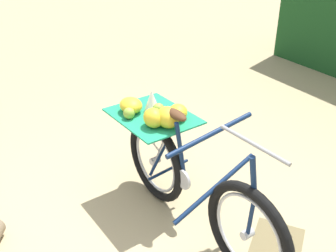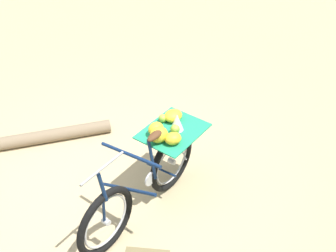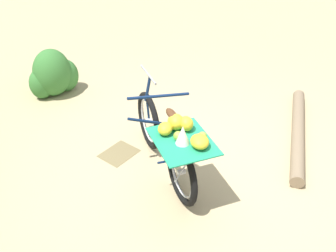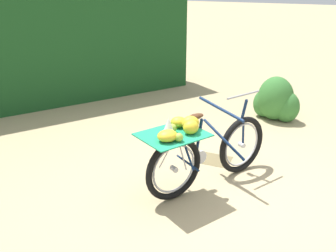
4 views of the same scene
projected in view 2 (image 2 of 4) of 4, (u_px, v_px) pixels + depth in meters
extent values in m
plane|color=tan|center=(119.00, 196.00, 4.74)|extent=(60.00, 60.00, 0.00)
torus|color=black|center=(106.00, 222.00, 3.99)|extent=(0.43, 0.66, 0.73)
torus|color=#B7B7BC|center=(106.00, 222.00, 3.99)|extent=(0.31, 0.50, 0.57)
cylinder|color=#B7B7BC|center=(106.00, 222.00, 3.99)|extent=(0.10, 0.09, 0.06)
torus|color=black|center=(172.00, 161.00, 4.66)|extent=(0.43, 0.66, 0.73)
torus|color=#B7B7BC|center=(172.00, 161.00, 4.66)|extent=(0.31, 0.50, 0.57)
cylinder|color=#B7B7BC|center=(172.00, 161.00, 4.66)|extent=(0.10, 0.09, 0.06)
cylinder|color=#0F2347|center=(128.00, 189.00, 4.10)|extent=(0.62, 0.39, 0.30)
cylinder|color=#0F2347|center=(130.00, 155.00, 3.90)|extent=(0.63, 0.39, 0.11)
cylinder|color=#0F2347|center=(152.00, 159.00, 4.28)|extent=(0.12, 0.09, 0.49)
cylinder|color=#0F2347|center=(161.00, 170.00, 4.53)|extent=(0.34, 0.21, 0.05)
cylinder|color=#0F2347|center=(163.00, 153.00, 4.43)|extent=(0.29, 0.18, 0.47)
cylinder|color=#0F2347|center=(104.00, 212.00, 3.89)|extent=(0.06, 0.05, 0.30)
cylinder|color=#0F2347|center=(102.00, 187.00, 3.72)|extent=(0.10, 0.08, 0.30)
cylinder|color=gray|center=(102.00, 168.00, 3.62)|extent=(0.28, 0.46, 0.02)
ellipsoid|color=#4C2D19|center=(155.00, 135.00, 4.15)|extent=(0.19, 0.24, 0.06)
cylinder|color=#B7B7BC|center=(150.00, 179.00, 4.40)|extent=(0.10, 0.15, 0.16)
cylinder|color=#B7B7BC|center=(167.00, 153.00, 4.48)|extent=(0.18, 0.12, 0.39)
cylinder|color=#B7B7BC|center=(178.00, 143.00, 4.62)|extent=(0.22, 0.14, 0.39)
cube|color=brown|center=(173.00, 132.00, 4.43)|extent=(0.68, 0.74, 0.02)
cube|color=#1E8C60|center=(173.00, 131.00, 4.42)|extent=(0.81, 0.86, 0.01)
ellipsoid|color=gold|center=(156.00, 129.00, 4.32)|extent=(0.22, 0.22, 0.15)
ellipsoid|color=gold|center=(173.00, 139.00, 4.22)|extent=(0.22, 0.21, 0.12)
ellipsoid|color=gold|center=(159.00, 135.00, 4.24)|extent=(0.25, 0.26, 0.16)
ellipsoid|color=gold|center=(173.00, 116.00, 4.53)|extent=(0.27, 0.27, 0.12)
sphere|color=#8CAD38|center=(163.00, 118.00, 4.52)|extent=(0.09, 0.09, 0.09)
sphere|color=#8CAD38|center=(175.00, 129.00, 4.36)|extent=(0.10, 0.10, 0.10)
cone|color=white|center=(177.00, 122.00, 4.38)|extent=(0.19, 0.19, 0.19)
cylinder|color=#7F6B51|center=(29.00, 139.00, 5.41)|extent=(2.00, 0.93, 0.17)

